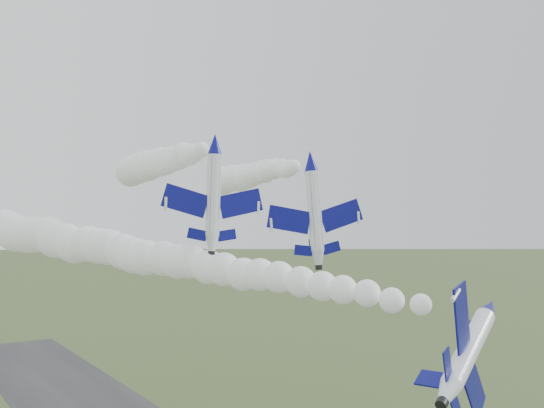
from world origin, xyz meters
The scene contains 6 objects.
jet_lead centered at (5.19, -6.76, 28.37)m, with size 6.24×12.33×9.53m.
smoke_trail_jet_lead centered at (-7.98, 32.06, 31.39)m, with size 5.69×76.35×5.69m, color white, non-canonical shape.
jet_pair_left centered at (-4.15, 20.62, 43.55)m, with size 11.11×13.08×3.24m.
smoke_trail_jet_pair_left centered at (2.62, 53.73, 44.77)m, with size 5.90×61.81×5.90m, color white, non-canonical shape.
jet_pair_right centered at (8.99, 21.13, 42.58)m, with size 12.05×14.05×3.57m.
smoke_trail_jet_pair_right centered at (20.54, 55.29, 43.75)m, with size 5.74×65.11×5.74m, color white, non-canonical shape.
Camera 1 is at (-34.23, -36.59, 34.50)m, focal length 40.00 mm.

